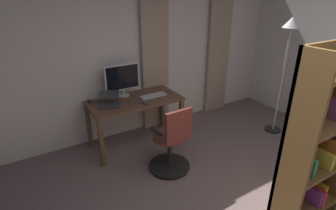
{
  "coord_description": "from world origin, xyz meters",
  "views": [
    {
      "loc": [
        1.72,
        1.07,
        2.27
      ],
      "look_at": [
        0.03,
        -1.71,
        0.84
      ],
      "focal_mm": 28.3,
      "sensor_mm": 36.0,
      "label": 1
    }
  ],
  "objects_px": {
    "computer_monitor": "(122,78)",
    "computer_mouse": "(90,101)",
    "office_chair": "(172,142)",
    "bookshelf": "(316,143)",
    "laptop": "(109,101)",
    "computer_keyboard": "(153,96)",
    "cell_phone_by_monitor": "(145,104)",
    "floor_lamp": "(288,45)",
    "desk": "(135,106)"
  },
  "relations": [
    {
      "from": "computer_monitor",
      "to": "computer_keyboard",
      "type": "relative_size",
      "value": 1.34
    },
    {
      "from": "computer_keyboard",
      "to": "cell_phone_by_monitor",
      "type": "bearing_deg",
      "value": 38.35
    },
    {
      "from": "computer_keyboard",
      "to": "floor_lamp",
      "type": "height_order",
      "value": "floor_lamp"
    },
    {
      "from": "cell_phone_by_monitor",
      "to": "desk",
      "type": "bearing_deg",
      "value": -100.1
    },
    {
      "from": "computer_keyboard",
      "to": "laptop",
      "type": "bearing_deg",
      "value": -2.85
    },
    {
      "from": "floor_lamp",
      "to": "computer_mouse",
      "type": "bearing_deg",
      "value": -21.35
    },
    {
      "from": "cell_phone_by_monitor",
      "to": "bookshelf",
      "type": "bearing_deg",
      "value": 88.39
    },
    {
      "from": "computer_mouse",
      "to": "cell_phone_by_monitor",
      "type": "relative_size",
      "value": 0.69
    },
    {
      "from": "laptop",
      "to": "cell_phone_by_monitor",
      "type": "height_order",
      "value": "laptop"
    },
    {
      "from": "desk",
      "to": "computer_monitor",
      "type": "relative_size",
      "value": 2.51
    },
    {
      "from": "laptop",
      "to": "computer_keyboard",
      "type": "bearing_deg",
      "value": -161.27
    },
    {
      "from": "office_chair",
      "to": "bookshelf",
      "type": "distance_m",
      "value": 1.65
    },
    {
      "from": "floor_lamp",
      "to": "bookshelf",
      "type": "bearing_deg",
      "value": 45.57
    },
    {
      "from": "office_chair",
      "to": "bookshelf",
      "type": "relative_size",
      "value": 0.5
    },
    {
      "from": "computer_mouse",
      "to": "bookshelf",
      "type": "height_order",
      "value": "bookshelf"
    },
    {
      "from": "computer_monitor",
      "to": "office_chair",
      "type": "bearing_deg",
      "value": 99.71
    },
    {
      "from": "office_chair",
      "to": "computer_mouse",
      "type": "height_order",
      "value": "office_chair"
    },
    {
      "from": "bookshelf",
      "to": "desk",
      "type": "bearing_deg",
      "value": -70.3
    },
    {
      "from": "computer_keyboard",
      "to": "floor_lamp",
      "type": "xyz_separation_m",
      "value": [
        -1.92,
        0.82,
        0.72
      ]
    },
    {
      "from": "office_chair",
      "to": "computer_mouse",
      "type": "bearing_deg",
      "value": 119.94
    },
    {
      "from": "cell_phone_by_monitor",
      "to": "floor_lamp",
      "type": "distance_m",
      "value": 2.37
    },
    {
      "from": "laptop",
      "to": "cell_phone_by_monitor",
      "type": "relative_size",
      "value": 2.92
    },
    {
      "from": "computer_monitor",
      "to": "bookshelf",
      "type": "xyz_separation_m",
      "value": [
        -0.9,
        2.51,
        -0.1
      ]
    },
    {
      "from": "computer_mouse",
      "to": "cell_phone_by_monitor",
      "type": "distance_m",
      "value": 0.81
    },
    {
      "from": "office_chair",
      "to": "computer_monitor",
      "type": "xyz_separation_m",
      "value": [
        0.19,
        -1.11,
        0.6
      ]
    },
    {
      "from": "cell_phone_by_monitor",
      "to": "floor_lamp",
      "type": "height_order",
      "value": "floor_lamp"
    },
    {
      "from": "cell_phone_by_monitor",
      "to": "computer_keyboard",
      "type": "bearing_deg",
      "value": -163.79
    },
    {
      "from": "desk",
      "to": "computer_mouse",
      "type": "height_order",
      "value": "computer_mouse"
    },
    {
      "from": "office_chair",
      "to": "computer_keyboard",
      "type": "bearing_deg",
      "value": 75.09
    },
    {
      "from": "computer_monitor",
      "to": "bookshelf",
      "type": "height_order",
      "value": "bookshelf"
    },
    {
      "from": "laptop",
      "to": "computer_mouse",
      "type": "height_order",
      "value": "laptop"
    },
    {
      "from": "desk",
      "to": "bookshelf",
      "type": "xyz_separation_m",
      "value": [
        -0.82,
        2.29,
        0.28
      ]
    },
    {
      "from": "office_chair",
      "to": "bookshelf",
      "type": "height_order",
      "value": "bookshelf"
    },
    {
      "from": "computer_mouse",
      "to": "floor_lamp",
      "type": "height_order",
      "value": "floor_lamp"
    },
    {
      "from": "laptop",
      "to": "floor_lamp",
      "type": "xyz_separation_m",
      "value": [
        -2.61,
        0.86,
        0.67
      ]
    },
    {
      "from": "computer_monitor",
      "to": "computer_mouse",
      "type": "xyz_separation_m",
      "value": [
        0.52,
        -0.02,
        -0.26
      ]
    },
    {
      "from": "desk",
      "to": "cell_phone_by_monitor",
      "type": "height_order",
      "value": "cell_phone_by_monitor"
    },
    {
      "from": "computer_keyboard",
      "to": "cell_phone_by_monitor",
      "type": "distance_m",
      "value": 0.31
    },
    {
      "from": "bookshelf",
      "to": "floor_lamp",
      "type": "height_order",
      "value": "floor_lamp"
    },
    {
      "from": "office_chair",
      "to": "computer_mouse",
      "type": "distance_m",
      "value": 1.38
    },
    {
      "from": "laptop",
      "to": "floor_lamp",
      "type": "height_order",
      "value": "floor_lamp"
    },
    {
      "from": "desk",
      "to": "computer_mouse",
      "type": "distance_m",
      "value": 0.66
    },
    {
      "from": "laptop",
      "to": "bookshelf",
      "type": "height_order",
      "value": "bookshelf"
    },
    {
      "from": "computer_monitor",
      "to": "cell_phone_by_monitor",
      "type": "xyz_separation_m",
      "value": [
        -0.13,
        0.46,
        -0.28
      ]
    },
    {
      "from": "laptop",
      "to": "computer_mouse",
      "type": "bearing_deg",
      "value": -28.22
    },
    {
      "from": "computer_monitor",
      "to": "computer_mouse",
      "type": "relative_size",
      "value": 5.48
    },
    {
      "from": "bookshelf",
      "to": "floor_lamp",
      "type": "bearing_deg",
      "value": -134.43
    },
    {
      "from": "computer_mouse",
      "to": "floor_lamp",
      "type": "bearing_deg",
      "value": 158.65
    },
    {
      "from": "computer_monitor",
      "to": "bookshelf",
      "type": "bearing_deg",
      "value": 109.7
    },
    {
      "from": "computer_monitor",
      "to": "computer_keyboard",
      "type": "height_order",
      "value": "computer_monitor"
    }
  ]
}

